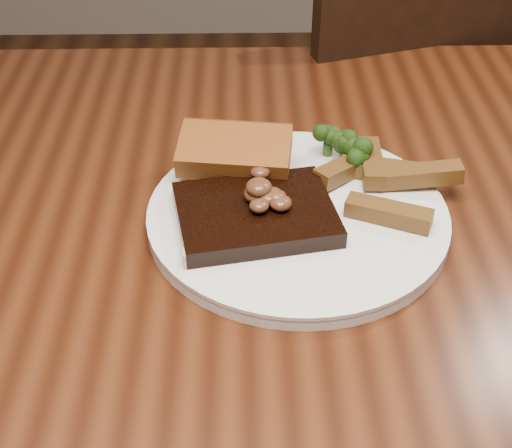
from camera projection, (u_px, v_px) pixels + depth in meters
The scene contains 9 objects.
dining_table at pixel (263, 311), 0.75m from camera, with size 1.60×0.90×0.75m.
chair_far at pixel (388, 150), 1.32m from camera, with size 0.52×0.52×0.89m.
plate at pixel (297, 217), 0.71m from camera, with size 0.30×0.30×0.01m, color white.
steak at pixel (256, 216), 0.69m from camera, with size 0.15×0.11×0.02m, color black.
steak_bone at pixel (257, 252), 0.65m from camera, with size 0.14×0.01×0.02m, color #C0B395.
mushroom_pile at pixel (260, 189), 0.68m from camera, with size 0.07×0.07×0.03m, color brown, non-canonical shape.
garlic_bread at pixel (235, 168), 0.75m from camera, with size 0.12×0.06×0.03m, color brown.
potato_wedges at pixel (378, 191), 0.72m from camera, with size 0.11×0.11×0.02m, color brown, non-canonical shape.
broccoli_cluster at pixel (345, 151), 0.76m from camera, with size 0.06×0.06×0.04m, color #1F3A0D, non-canonical shape.
Camera 1 is at (-0.02, -0.53, 1.19)m, focal length 50.00 mm.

